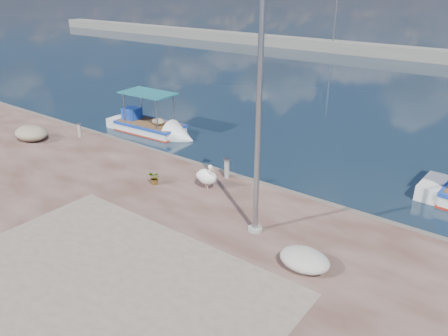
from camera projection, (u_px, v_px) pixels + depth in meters
ground at (150, 245)px, 13.55m from camera, size 1400.00×1400.00×0.00m
quay_patch at (88, 297)px, 10.60m from camera, size 9.00×7.00×0.01m
breakwater at (447, 57)px, 42.57m from camera, size 120.00×2.20×7.50m
boat_left at (149, 128)px, 23.53m from camera, size 5.32×1.98×2.52m
pelican at (207, 176)px, 15.88m from camera, size 1.10×0.76×1.05m
lamp_post at (259, 128)px, 12.12m from camera, size 0.44×0.96×7.00m
bollard_near at (227, 167)px, 16.80m from camera, size 0.26×0.26×0.79m
bollard_far at (79, 129)px, 21.24m from camera, size 0.23×0.23×0.69m
potted_plant at (155, 178)px, 16.30m from camera, size 0.53×0.48×0.53m
net_pile_d at (304, 260)px, 11.57m from camera, size 1.39×1.04×0.52m
net_pile_b at (31, 133)px, 20.81m from camera, size 1.74×1.36×0.68m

